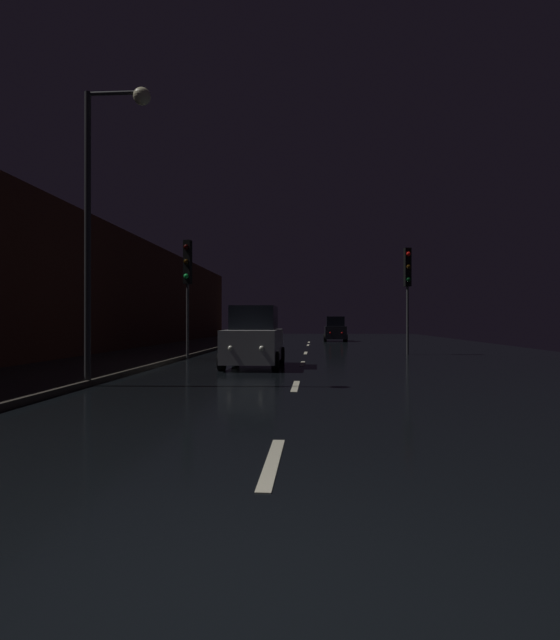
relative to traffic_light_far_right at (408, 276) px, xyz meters
name	(u,v)px	position (x,y,z in m)	size (l,w,h in m)	color
ground	(306,353)	(-5.05, 1.41, -3.86)	(27.09, 84.00, 0.02)	black
sidewalk_left	(169,350)	(-12.39, 1.41, -3.78)	(4.40, 84.00, 0.15)	#38332B
building_facade_left	(94,288)	(-14.99, -2.09, -0.62)	(0.80, 63.00, 6.48)	#472319
lane_centerline	(304,357)	(-5.05, -2.26, -3.85)	(0.16, 37.07, 0.01)	beige
traffic_light_far_right	(408,276)	(0.00, 0.00, 0.00)	(0.34, 0.47, 5.26)	#38383A
traffic_light_far_left	(187,272)	(-10.10, -3.77, -0.08)	(0.34, 0.47, 5.16)	#38383A
streetlamp_overhead	(105,190)	(-9.85, -13.29, 1.09)	(1.70, 0.44, 7.51)	#2D2D30
car_approaching_headlights	(254,339)	(-6.75, -7.52, -2.86)	(2.00, 4.34, 2.18)	silver
car_distant_taillights	(335,330)	(-2.91, 17.22, -2.92)	(1.87, 4.04, 2.04)	black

